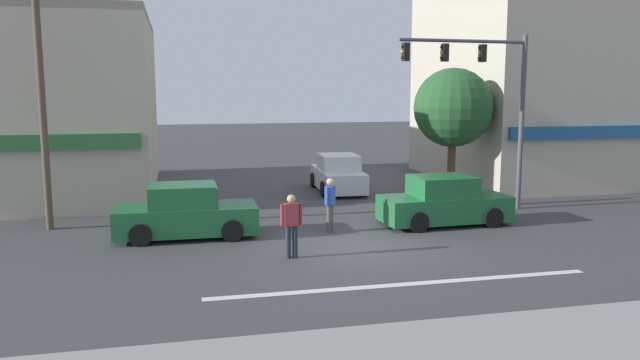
{
  "coord_description": "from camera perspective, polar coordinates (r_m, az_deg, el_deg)",
  "views": [
    {
      "loc": [
        -4.94,
        -16.21,
        4.39
      ],
      "look_at": [
        -0.68,
        2.0,
        1.6
      ],
      "focal_mm": 35.0,
      "sensor_mm": 36.0,
      "label": 1
    }
  ],
  "objects": [
    {
      "name": "building_left_block",
      "position": [
        28.51,
        -25.77,
        6.09
      ],
      "size": [
        10.56,
        11.64,
        7.23
      ],
      "color": "#B7AD99",
      "rests_on": "ground"
    },
    {
      "name": "sedan_crossing_center",
      "position": [
        20.44,
        11.27,
        -2.05
      ],
      "size": [
        4.15,
        1.98,
        1.58
      ],
      "color": "#1E6033",
      "rests_on": "ground"
    },
    {
      "name": "building_right_corner",
      "position": [
        32.1,
        20.17,
        10.12
      ],
      "size": [
        10.09,
        10.03,
        11.2
      ],
      "color": "#B7AD99",
      "rests_on": "ground"
    },
    {
      "name": "street_tree",
      "position": [
        25.58,
        12.07,
        6.45
      ],
      "size": [
        3.15,
        3.15,
        5.16
      ],
      "color": "#4C3823",
      "rests_on": "ground"
    },
    {
      "name": "pedestrian_far_side",
      "position": [
        18.92,
        0.92,
        -1.99
      ],
      "size": [
        0.39,
        0.48,
        1.67
      ],
      "color": "#4C4742",
      "rests_on": "ground"
    },
    {
      "name": "sedan_approaching_near",
      "position": [
        26.44,
        1.65,
        0.48
      ],
      "size": [
        2.05,
        4.19,
        1.58
      ],
      "color": "silver",
      "rests_on": "ground"
    },
    {
      "name": "utility_pole_near_left",
      "position": [
        20.8,
        -24.12,
        7.1
      ],
      "size": [
        1.4,
        0.22,
        8.0
      ],
      "color": "brown",
      "rests_on": "ground"
    },
    {
      "name": "traffic_light_mast",
      "position": [
        22.8,
        15.33,
        7.96
      ],
      "size": [
        4.89,
        0.47,
        6.2
      ],
      "color": "#47474C",
      "rests_on": "ground"
    },
    {
      "name": "lane_marking_stripe",
      "position": [
        14.33,
        7.78,
        -9.42
      ],
      "size": [
        9.0,
        0.24,
        0.01
      ],
      "primitive_type": "cube",
      "color": "silver",
      "rests_on": "ground"
    },
    {
      "name": "ground_plane",
      "position": [
        17.51,
        3.68,
        -6.06
      ],
      "size": [
        120.0,
        120.0,
        0.0
      ],
      "primitive_type": "plane",
      "color": "#3D3D3F"
    },
    {
      "name": "pedestrian_mid_crossing",
      "position": [
        16.09,
        -2.63,
        -3.87
      ],
      "size": [
        0.57,
        0.23,
        1.67
      ],
      "color": "#232838",
      "rests_on": "ground"
    },
    {
      "name": "utility_pole_far_right",
      "position": [
        26.28,
        17.43,
        7.22
      ],
      "size": [
        1.4,
        0.22,
        7.68
      ],
      "color": "brown",
      "rests_on": "ground"
    },
    {
      "name": "sedan_crossing_rightbound",
      "position": [
        18.77,
        -12.18,
        -3.01
      ],
      "size": [
        4.13,
        1.93,
        1.58
      ],
      "color": "#1E6033",
      "rests_on": "ground"
    }
  ]
}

